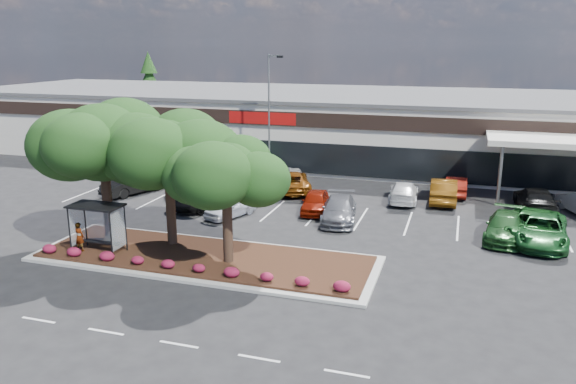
% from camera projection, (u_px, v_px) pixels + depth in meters
% --- Properties ---
extents(ground, '(160.00, 160.00, 0.00)m').
position_uv_depth(ground, '(206.00, 297.00, 24.96)').
color(ground, black).
rests_on(ground, ground).
extents(retail_store, '(80.40, 25.20, 6.25)m').
position_uv_depth(retail_store, '(355.00, 125.00, 55.38)').
color(retail_store, silver).
rests_on(retail_store, ground).
extents(landscape_island, '(18.00, 6.00, 0.26)m').
position_uv_depth(landscape_island, '(204.00, 258.00, 29.19)').
color(landscape_island, '#ACABA6').
rests_on(landscape_island, ground).
extents(lane_markings, '(33.12, 20.06, 0.01)m').
position_uv_depth(lane_markings, '(277.00, 226.00, 34.60)').
color(lane_markings, silver).
rests_on(lane_markings, ground).
extents(shrub_row, '(17.00, 0.80, 0.50)m').
position_uv_depth(shrub_row, '(185.00, 266.00, 27.16)').
color(shrub_row, maroon).
rests_on(shrub_row, landscape_island).
extents(bus_shelter, '(2.75, 1.55, 2.59)m').
position_uv_depth(bus_shelter, '(98.00, 214.00, 29.26)').
color(bus_shelter, black).
rests_on(bus_shelter, landscape_island).
extents(island_tree_west, '(7.20, 7.20, 7.89)m').
position_uv_depth(island_tree_west, '(105.00, 172.00, 30.35)').
color(island_tree_west, '#1A3511').
rests_on(island_tree_west, landscape_island).
extents(island_tree_mid, '(6.60, 6.60, 7.32)m').
position_uv_depth(island_tree_mid, '(169.00, 179.00, 30.05)').
color(island_tree_mid, '#1A3511').
rests_on(island_tree_mid, landscape_island).
extents(island_tree_east, '(5.80, 5.80, 6.50)m').
position_uv_depth(island_tree_east, '(227.00, 199.00, 27.61)').
color(island_tree_east, '#1A3511').
rests_on(island_tree_east, landscape_island).
extents(conifer_north_west, '(4.40, 4.40, 10.00)m').
position_uv_depth(conifer_north_west, '(150.00, 89.00, 74.79)').
color(conifer_north_west, '#1A3511').
rests_on(conifer_north_west, ground).
extents(person_waiting, '(0.62, 0.45, 1.58)m').
position_uv_depth(person_waiting, '(79.00, 237.00, 29.63)').
color(person_waiting, '#594C47').
rests_on(person_waiting, landscape_island).
extents(light_pole, '(1.43, 0.50, 10.15)m').
position_uv_depth(light_pole, '(270.00, 126.00, 45.06)').
color(light_pole, '#ACABA6').
rests_on(light_pole, ground).
extents(car_0, '(3.55, 5.35, 1.67)m').
position_uv_depth(car_0, '(134.00, 183.00, 42.02)').
color(car_0, black).
rests_on(car_0, ground).
extents(car_1, '(1.82, 4.21, 1.42)m').
position_uv_depth(car_1, '(186.00, 185.00, 41.90)').
color(car_1, '#693506').
rests_on(car_1, ground).
extents(car_2, '(4.92, 6.55, 1.65)m').
position_uv_depth(car_2, '(209.00, 195.00, 38.68)').
color(car_2, black).
rests_on(car_2, ground).
extents(car_3, '(2.86, 4.18, 1.32)m').
position_uv_depth(car_3, '(231.00, 207.00, 36.40)').
color(car_3, silver).
rests_on(car_3, ground).
extents(car_4, '(2.27, 4.37, 1.42)m').
position_uv_depth(car_4, '(315.00, 202.00, 37.42)').
color(car_4, maroon).
rests_on(car_4, ground).
extents(car_5, '(2.84, 5.38, 1.49)m').
position_uv_depth(car_5, '(339.00, 210.00, 35.50)').
color(car_5, slate).
rests_on(car_5, ground).
extents(car_6, '(2.74, 5.32, 1.48)m').
position_uv_depth(car_6, '(505.00, 227.00, 32.16)').
color(car_6, '#1B451C').
rests_on(car_6, ground).
extents(car_7, '(3.26, 6.06, 1.62)m').
position_uv_depth(car_7, '(542.00, 230.00, 31.41)').
color(car_7, '#195021').
rests_on(car_7, ground).
extents(car_8, '(3.85, 6.28, 1.62)m').
position_uv_depth(car_8, '(532.00, 226.00, 32.07)').
color(car_8, '#144617').
rests_on(car_8, ground).
extents(car_9, '(2.86, 5.18, 1.42)m').
position_uv_depth(car_9, '(191.00, 179.00, 43.75)').
color(car_9, silver).
rests_on(car_9, ground).
extents(car_10, '(3.36, 5.05, 1.57)m').
position_uv_depth(car_10, '(224.00, 177.00, 43.87)').
color(car_10, '#215731').
rests_on(car_10, ground).
extents(car_11, '(3.33, 6.23, 1.66)m').
position_uv_depth(car_11, '(275.00, 175.00, 44.47)').
color(car_11, silver).
rests_on(car_11, ground).
extents(car_12, '(4.53, 6.24, 1.58)m').
position_uv_depth(car_12, '(291.00, 182.00, 42.50)').
color(car_12, '#663208').
rests_on(car_12, ground).
extents(car_13, '(2.22, 4.89, 1.39)m').
position_uv_depth(car_13, '(404.00, 192.00, 39.91)').
color(car_13, silver).
rests_on(car_13, ground).
extents(car_14, '(1.97, 5.21, 1.70)m').
position_uv_depth(car_14, '(444.00, 190.00, 39.75)').
color(car_14, '#61370A').
rests_on(car_14, ground).
extents(car_15, '(1.54, 4.35, 1.43)m').
position_uv_depth(car_15, '(456.00, 186.00, 41.58)').
color(car_15, maroon).
rests_on(car_15, ground).
extents(car_16, '(2.57, 5.75, 1.64)m').
position_uv_depth(car_16, '(535.00, 200.00, 37.42)').
color(car_16, black).
rests_on(car_16, ground).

